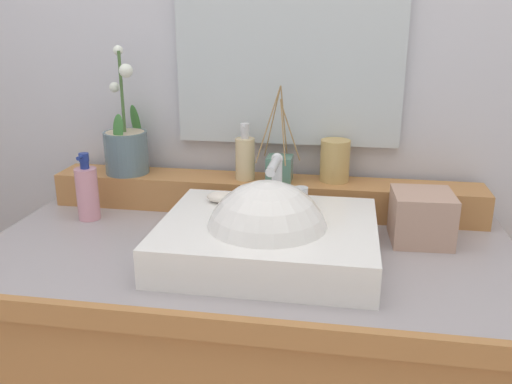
{
  "coord_description": "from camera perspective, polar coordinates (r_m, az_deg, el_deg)",
  "views": [
    {
      "loc": [
        0.2,
        -1.08,
        1.36
      ],
      "look_at": [
        0.02,
        -0.01,
        1.0
      ],
      "focal_mm": 38.09,
      "sensor_mm": 36.0,
      "label": 1
    }
  ],
  "objects": [
    {
      "name": "reed_diffuser",
      "position": [
        1.37,
        2.49,
        2.62
      ],
      "size": [
        0.11,
        0.1,
        0.24
      ],
      "color": "slate",
      "rests_on": "back_ledge"
    },
    {
      "name": "back_ledge",
      "position": [
        1.4,
        0.84,
        -0.26
      ],
      "size": [
        1.1,
        0.12,
        0.08
      ],
      "primitive_type": "cube",
      "color": "#AF7440",
      "rests_on": "vanity_cabinet"
    },
    {
      "name": "tissue_box",
      "position": [
        1.26,
        16.98,
        -2.53
      ],
      "size": [
        0.14,
        0.14,
        0.11
      ],
      "primitive_type": "cube",
      "rotation": [
        0.0,
        0.0,
        0.05
      ],
      "color": "tan",
      "rests_on": "vanity_cabinet"
    },
    {
      "name": "wall_back",
      "position": [
        1.51,
        1.98,
        14.29
      ],
      "size": [
        2.95,
        0.2,
        2.5
      ],
      "primitive_type": "cube",
      "color": "silver",
      "rests_on": "ground"
    },
    {
      "name": "potted_plant",
      "position": [
        1.47,
        -13.48,
        4.66
      ],
      "size": [
        0.11,
        0.12,
        0.33
      ],
      "color": "slate",
      "rests_on": "back_ledge"
    },
    {
      "name": "soap_dispenser",
      "position": [
        1.37,
        -1.16,
        3.7
      ],
      "size": [
        0.05,
        0.05,
        0.14
      ],
      "color": "#D3BA89",
      "rests_on": "back_ledge"
    },
    {
      "name": "sink_basin",
      "position": [
        1.13,
        1.22,
        -5.12
      ],
      "size": [
        0.44,
        0.37,
        0.28
      ],
      "color": "white",
      "rests_on": "vanity_cabinet"
    },
    {
      "name": "mirror",
      "position": [
        1.39,
        3.42,
        14.58
      ],
      "size": [
        0.57,
        0.02,
        0.47
      ],
      "primitive_type": "cube",
      "color": "silver"
    },
    {
      "name": "tumbler_cup",
      "position": [
        1.38,
        8.28,
        3.29
      ],
      "size": [
        0.07,
        0.07,
        0.1
      ],
      "primitive_type": "cylinder",
      "color": "tan",
      "rests_on": "back_ledge"
    },
    {
      "name": "lotion_bottle",
      "position": [
        1.4,
        -17.29,
        0.0
      ],
      "size": [
        0.05,
        0.06,
        0.17
      ],
      "color": "pink",
      "rests_on": "vanity_cabinet"
    },
    {
      "name": "soap_bar",
      "position": [
        1.23,
        -3.6,
        -0.55
      ],
      "size": [
        0.07,
        0.04,
        0.02
      ],
      "primitive_type": "ellipsoid",
      "color": "silver",
      "rests_on": "sink_basin"
    }
  ]
}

